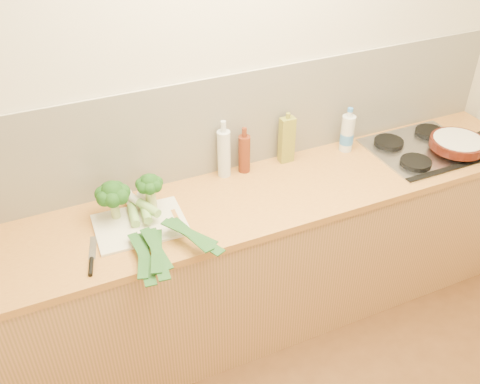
{
  "coord_description": "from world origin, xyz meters",
  "views": [
    {
      "loc": [
        -1.02,
        -0.78,
        2.49
      ],
      "look_at": [
        -0.18,
        1.1,
        1.02
      ],
      "focal_mm": 40.0,
      "sensor_mm": 36.0,
      "label": 1
    }
  ],
  "objects_px": {
    "chefs_knife": "(91,262)",
    "skillet": "(458,143)",
    "chopping_board": "(140,225)",
    "gas_hob": "(423,149)"
  },
  "relations": [
    {
      "from": "gas_hob",
      "to": "chopping_board",
      "type": "height_order",
      "value": "gas_hob"
    },
    {
      "from": "gas_hob",
      "to": "chefs_knife",
      "type": "relative_size",
      "value": 2.21
    },
    {
      "from": "chopping_board",
      "to": "skillet",
      "type": "relative_size",
      "value": 0.93
    },
    {
      "from": "chefs_knife",
      "to": "skillet",
      "type": "bearing_deg",
      "value": 16.3
    },
    {
      "from": "gas_hob",
      "to": "chopping_board",
      "type": "bearing_deg",
      "value": 179.97
    },
    {
      "from": "chefs_knife",
      "to": "chopping_board",
      "type": "bearing_deg",
      "value": 46.42
    },
    {
      "from": "chopping_board",
      "to": "chefs_knife",
      "type": "bearing_deg",
      "value": -145.57
    },
    {
      "from": "gas_hob",
      "to": "skillet",
      "type": "distance_m",
      "value": 0.19
    },
    {
      "from": "chopping_board",
      "to": "skillet",
      "type": "bearing_deg",
      "value": -0.56
    },
    {
      "from": "chopping_board",
      "to": "skillet",
      "type": "distance_m",
      "value": 1.83
    }
  ]
}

